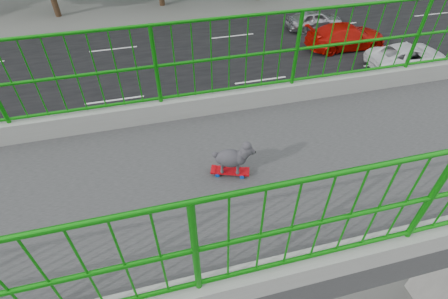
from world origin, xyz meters
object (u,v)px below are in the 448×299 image
(car_2, at_px, (408,56))
(car_4, at_px, (314,19))
(poodle, at_px, (233,157))
(car_1, at_px, (33,148))
(car_3, at_px, (346,36))
(skateboard, at_px, (230,171))

(car_2, xyz_separation_m, car_4, (-6.40, -2.92, 0.01))
(poodle, xyz_separation_m, car_1, (-9.16, -5.87, -6.60))
(car_2, xyz_separation_m, car_3, (-3.20, -2.25, 0.08))
(skateboard, bearing_deg, car_3, 161.97)
(car_1, bearing_deg, skateboard, 32.57)
(car_1, xyz_separation_m, car_4, (-9.60, 17.11, -0.01))
(skateboard, height_order, car_2, skateboard)
(car_2, relative_size, car_3, 0.93)
(skateboard, bearing_deg, poodle, 90.00)
(car_2, bearing_deg, car_4, 24.49)
(car_1, xyz_separation_m, car_2, (-3.20, 20.03, -0.02))
(skateboard, distance_m, car_2, 19.86)
(car_3, bearing_deg, car_4, 11.83)
(skateboard, xyz_separation_m, car_1, (-9.15, -5.84, -6.36))
(skateboard, relative_size, car_3, 0.09)
(skateboard, xyz_separation_m, car_4, (-18.75, 11.27, -6.37))
(car_4, bearing_deg, car_3, -168.17)
(poodle, xyz_separation_m, car_4, (-18.76, 11.24, -6.61))
(car_1, bearing_deg, car_3, 109.80)
(car_3, bearing_deg, car_2, -144.94)
(poodle, relative_size, car_3, 0.09)
(car_1, relative_size, car_3, 0.80)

